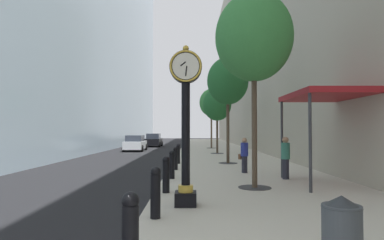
{
  "coord_description": "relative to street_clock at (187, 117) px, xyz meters",
  "views": [
    {
      "loc": [
        1.18,
        -2.21,
        2.07
      ],
      "look_at": [
        1.08,
        23.66,
        2.88
      ],
      "focal_mm": 30.61,
      "sensor_mm": 36.0,
      "label": 1
    }
  ],
  "objects": [
    {
      "name": "bollard_fifth",
      "position": [
        -0.64,
        7.61,
        -1.68
      ],
      "size": [
        0.24,
        0.24,
        1.13
      ],
      "color": "black",
      "rests_on": "sidewalk_right"
    },
    {
      "name": "car_silver_near",
      "position": [
        -5.51,
        24.32,
        -1.64
      ],
      "size": [
        2.0,
        4.33,
        1.57
      ],
      "color": "#B7BABF",
      "rests_on": "ground"
    },
    {
      "name": "pedestrian_by_clock",
      "position": [
        3.88,
        4.55,
        -1.38
      ],
      "size": [
        0.45,
        0.45,
        1.68
      ],
      "color": "#23232D",
      "rests_on": "sidewalk_right"
    },
    {
      "name": "street_tree_near",
      "position": [
        2.27,
        2.6,
        2.81
      ],
      "size": [
        2.63,
        2.63,
        6.62
      ],
      "color": "#333335",
      "rests_on": "sidewalk_right"
    },
    {
      "name": "street_clock",
      "position": [
        0.0,
        0.0,
        0.0
      ],
      "size": [
        0.84,
        0.55,
        4.15
      ],
      "color": "black",
      "rests_on": "sidewalk_right"
    },
    {
      "name": "car_black_mid",
      "position": [
        -4.66,
        32.8,
        -1.6
      ],
      "size": [
        2.01,
        4.13,
        1.66
      ],
      "color": "black",
      "rests_on": "ground"
    },
    {
      "name": "bollard_third",
      "position": [
        -0.64,
        1.74,
        -1.68
      ],
      "size": [
        0.24,
        0.24,
        1.13
      ],
      "color": "black",
      "rests_on": "sidewalk_right"
    },
    {
      "name": "storefront_awning",
      "position": [
        4.92,
        3.34,
        0.87
      ],
      "size": [
        2.4,
        3.6,
        3.3
      ],
      "color": "maroon",
      "rests_on": "sidewalk_right"
    },
    {
      "name": "street_tree_far",
      "position": [
        2.27,
        27.06,
        2.65
      ],
      "size": [
        2.59,
        2.59,
        6.43
      ],
      "color": "#333335",
      "rests_on": "sidewalk_right"
    },
    {
      "name": "bollard_nearest",
      "position": [
        -0.64,
        -4.14,
        -1.68
      ],
      "size": [
        0.24,
        0.24,
        1.13
      ],
      "color": "black",
      "rests_on": "sidewalk_right"
    },
    {
      "name": "pedestrian_walking",
      "position": [
        2.54,
        6.47,
        -1.44
      ],
      "size": [
        0.51,
        0.51,
        1.59
      ],
      "color": "#23232D",
      "rests_on": "sidewalk_right"
    },
    {
      "name": "building_block_right",
      "position": [
        10.66,
        23.77,
        11.01
      ],
      "size": [
        9.0,
        80.0,
        26.85
      ],
      "color": "#A89E89",
      "rests_on": "ground"
    },
    {
      "name": "sidewalk_right",
      "position": [
        2.57,
        23.77,
        -2.34
      ],
      "size": [
        7.18,
        80.0,
        0.14
      ],
      "primitive_type": "cube",
      "color": "beige",
      "rests_on": "ground"
    },
    {
      "name": "trash_bin",
      "position": [
        2.19,
        -3.98,
        -1.73
      ],
      "size": [
        0.53,
        0.53,
        1.05
      ],
      "color": "#383D42",
      "rests_on": "sidewalk_right"
    },
    {
      "name": "bollard_second",
      "position": [
        -0.64,
        -1.2,
        -1.68
      ],
      "size": [
        0.24,
        0.24,
        1.13
      ],
      "color": "black",
      "rests_on": "sidewalk_right"
    },
    {
      "name": "ground_plane",
      "position": [
        -1.02,
        20.77,
        -2.41
      ],
      "size": [
        110.0,
        110.0,
        0.0
      ],
      "primitive_type": "plane",
      "color": "black",
      "rests_on": "ground"
    },
    {
      "name": "street_tree_mid_far",
      "position": [
        2.27,
        18.9,
        1.81
      ],
      "size": [
        2.38,
        2.38,
        5.47
      ],
      "color": "#333335",
      "rests_on": "sidewalk_right"
    },
    {
      "name": "street_tree_mid_near",
      "position": [
        2.27,
        10.75,
        2.54
      ],
      "size": [
        2.43,
        2.43,
        6.24
      ],
      "color": "#333335",
      "rests_on": "sidewalk_right"
    },
    {
      "name": "bollard_sixth",
      "position": [
        -0.64,
        10.55,
        -1.68
      ],
      "size": [
        0.24,
        0.24,
        1.13
      ],
      "color": "black",
      "rests_on": "sidewalk_right"
    },
    {
      "name": "bollard_fourth",
      "position": [
        -0.64,
        4.67,
        -1.68
      ],
      "size": [
        0.24,
        0.24,
        1.13
      ],
      "color": "black",
      "rests_on": "sidewalk_right"
    }
  ]
}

